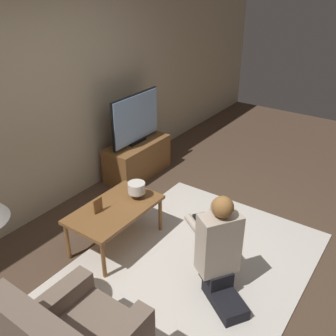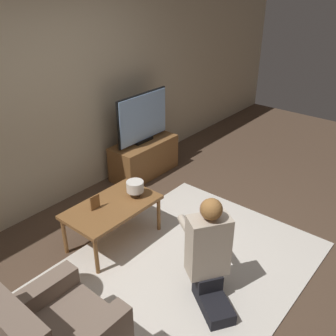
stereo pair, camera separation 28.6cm
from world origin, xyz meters
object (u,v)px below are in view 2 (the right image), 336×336
at_px(tv, 143,118).
at_px(person_kneeling, 209,252).
at_px(coffee_table, 112,209).
at_px(table_lamp, 135,187).

relative_size(tv, person_kneeling, 0.91).
height_order(tv, person_kneeling, tv).
distance_m(tv, coffee_table, 1.57).
xyz_separation_m(person_kneeling, table_lamp, (0.28, 1.11, 0.07)).
relative_size(tv, table_lamp, 4.94).
xyz_separation_m(tv, coffee_table, (-1.30, -0.78, -0.42)).
bearing_deg(tv, table_lamp, -140.66).
height_order(coffee_table, table_lamp, table_lamp).
bearing_deg(tv, coffee_table, -149.10).
bearing_deg(coffee_table, table_lamp, -12.19).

